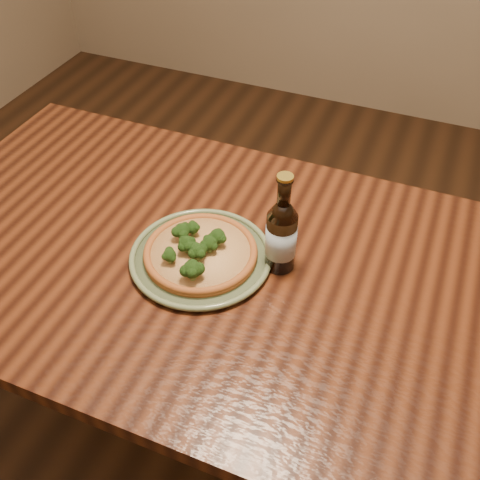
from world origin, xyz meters
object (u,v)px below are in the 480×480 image
at_px(table, 221,287).
at_px(plate, 201,257).
at_px(pizza, 200,252).
at_px(beer_bottle, 281,235).

xyz_separation_m(table, plate, (-0.04, -0.02, 0.10)).
bearing_deg(pizza, plate, 66.39).
bearing_deg(table, beer_bottle, 15.94).
distance_m(plate, beer_bottle, 0.20).
bearing_deg(beer_bottle, table, -147.89).
xyz_separation_m(pizza, beer_bottle, (0.17, 0.06, 0.07)).
xyz_separation_m(table, beer_bottle, (0.13, 0.04, 0.19)).
bearing_deg(table, plate, -158.84).
xyz_separation_m(table, pizza, (-0.04, -0.02, 0.12)).
relative_size(plate, beer_bottle, 1.31).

